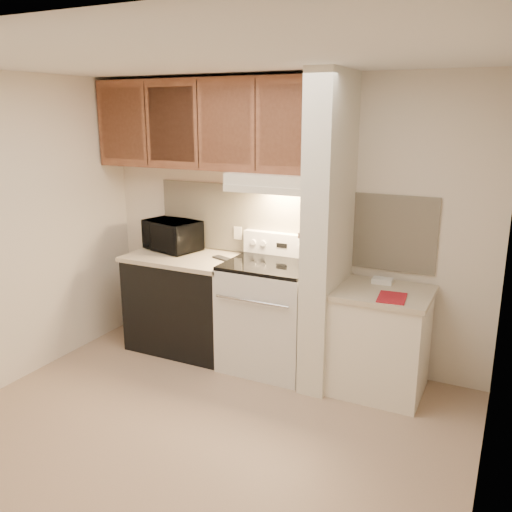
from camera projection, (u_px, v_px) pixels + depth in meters
The scene contains 50 objects.
floor at pixel (201, 432), 3.83m from camera, with size 3.60×3.60×0.00m, color tan.
ceiling at pixel (190, 58), 3.19m from camera, with size 3.60×3.60×0.00m, color white.
wall_back at pixel (287, 221), 4.81m from camera, with size 3.60×0.02×2.50m, color silver.
wall_left at pixel (3, 235), 4.28m from camera, with size 0.02×3.00×2.50m, color silver.
wall_right at pixel (498, 304), 2.75m from camera, with size 0.02×3.00×2.50m, color silver.
backsplash at pixel (286, 223), 4.81m from camera, with size 2.60×0.02×0.63m, color beige.
range_body at pixel (270, 317), 4.72m from camera, with size 0.76×0.65×0.92m, color silver.
oven_window at pixel (254, 325), 4.43m from camera, with size 0.50×0.01×0.30m, color black.
oven_handle at pixel (252, 301), 4.34m from camera, with size 0.02×0.02×0.65m, color silver.
cooktop at pixel (270, 265), 4.59m from camera, with size 0.74×0.64×0.03m, color black.
range_backguard at pixel (284, 244), 4.81m from camera, with size 0.76×0.08×0.20m, color silver.
range_display at pixel (282, 245), 4.78m from camera, with size 0.10×0.01×0.04m, color black.
range_knob_left_outer at pixel (253, 242), 4.89m from camera, with size 0.05×0.05×0.02m, color silver.
range_knob_left_inner at pixel (263, 243), 4.85m from camera, with size 0.05×0.05×0.02m, color silver.
range_knob_right_inner at pixel (301, 248), 4.70m from camera, with size 0.05×0.05×0.02m, color silver.
range_knob_right_outer at pixel (311, 249), 4.65m from camera, with size 0.05×0.05×0.02m, color silver.
dishwasher_front at pixel (186, 304), 5.11m from camera, with size 1.00×0.63×0.87m, color black.
left_countertop at pixel (184, 258), 4.99m from camera, with size 1.04×0.67×0.04m, color beige.
spoon_rest at pixel (224, 259), 4.85m from camera, with size 0.24×0.08×0.02m, color black.
teal_jar at pixel (166, 242), 5.31m from camera, with size 0.09×0.09×0.09m, color #2F6366.
outlet at pixel (238, 233), 5.03m from camera, with size 0.08×0.01×0.12m, color white.
microwave at pixel (172, 235), 5.16m from camera, with size 0.52×0.35×0.29m, color black.
partition_pillar at pixel (329, 235), 4.29m from camera, with size 0.22×0.70×2.50m, color silver.
pillar_trim at pixel (315, 227), 4.33m from camera, with size 0.01×0.70×0.04m, color brown.
knife_strip at pixel (312, 226), 4.28m from camera, with size 0.02×0.42×0.04m, color black.
knife_blade_a at pixel (303, 242), 4.18m from camera, with size 0.01×0.04×0.16m, color silver.
knife_handle_a at pixel (303, 223), 4.14m from camera, with size 0.02×0.02×0.10m, color black.
knife_blade_b at pixel (306, 241), 4.24m from camera, with size 0.01×0.04×0.18m, color silver.
knife_handle_b at pixel (308, 221), 4.22m from camera, with size 0.02×0.02×0.10m, color black.
knife_blade_c at pixel (310, 240), 4.32m from camera, with size 0.01×0.04×0.20m, color silver.
knife_handle_c at pixel (310, 220), 4.26m from camera, with size 0.02×0.02×0.10m, color black.
knife_blade_d at pixel (314, 236), 4.39m from camera, with size 0.01×0.04×0.16m, color silver.
knife_handle_d at pixel (315, 217), 4.35m from camera, with size 0.02×0.02×0.10m, color black.
knife_blade_e at pixel (317, 235), 4.45m from camera, with size 0.01×0.04×0.18m, color silver.
knife_handle_e at pixel (318, 216), 4.41m from camera, with size 0.02×0.02×0.10m, color black.
oven_mitt at pixel (320, 236), 4.51m from camera, with size 0.03×0.09×0.23m, color gray.
right_cab_base at pixel (380, 343), 4.31m from camera, with size 0.70×0.60×0.81m, color white.
right_countertop at pixel (383, 293), 4.20m from camera, with size 0.74×0.64×0.04m, color beige.
red_folder at pixel (392, 298), 4.03m from camera, with size 0.20×0.27×0.01m, color #A41620.
white_box at pixel (383, 281), 4.37m from camera, with size 0.16×0.11×0.04m, color white.
range_hood at pixel (277, 182), 4.53m from camera, with size 0.78×0.44×0.15m, color white.
hood_lip at pixel (266, 190), 4.35m from camera, with size 0.78×0.04×0.06m, color white.
upper_cabinets at pixel (208, 124), 4.74m from camera, with size 2.18×0.33×0.77m, color brown.
cab_door_a at pixel (122, 124), 4.95m from camera, with size 0.46×0.01×0.63m, color brown.
cab_gap_a at pixel (146, 124), 4.83m from camera, with size 0.01×0.01×0.73m, color black.
cab_door_b at pixel (171, 124), 4.72m from camera, with size 0.46×0.01×0.63m, color brown.
cab_gap_b at pixel (198, 125), 4.60m from camera, with size 0.01×0.01×0.73m, color black.
cab_door_c at pixel (226, 125), 4.48m from camera, with size 0.46×0.01×0.63m, color brown.
cab_gap_c at pixel (255, 125), 4.37m from camera, with size 0.01×0.01×0.73m, color black.
cab_door_d at pixel (286, 126), 4.25m from camera, with size 0.46×0.01×0.63m, color brown.
Camera 1 is at (1.84, -2.87, 2.19)m, focal length 38.00 mm.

